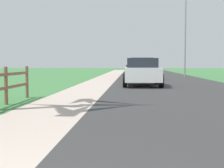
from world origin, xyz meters
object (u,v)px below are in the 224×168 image
at_px(parked_car_red, 142,69).
at_px(street_lamp, 186,30).
at_px(parked_suv_white, 142,72).
at_px(parked_car_black, 136,67).

bearing_deg(parked_car_red, street_lamp, 47.92).
xyz_separation_m(parked_suv_white, parked_car_red, (0.21, 7.69, 0.06)).
bearing_deg(street_lamp, parked_car_red, -132.08).
relative_size(parked_suv_white, street_lamp, 0.62).
bearing_deg(parked_suv_white, street_lamp, 70.48).
bearing_deg(parked_car_red, parked_car_black, 92.23).
relative_size(parked_suv_white, parked_car_red, 0.99).
xyz_separation_m(parked_suv_white, parked_car_black, (-0.12, 16.18, 0.04)).
bearing_deg(parked_suv_white, parked_car_black, 90.42).
xyz_separation_m(parked_suv_white, street_lamp, (4.35, 12.27, 3.51)).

